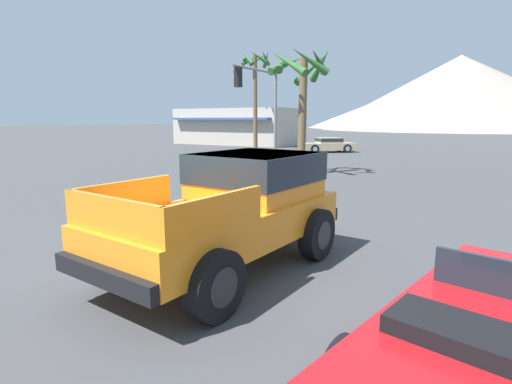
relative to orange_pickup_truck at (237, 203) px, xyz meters
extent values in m
plane|color=#424244|center=(-0.29, -0.05, -1.11)|extent=(320.00, 320.00, 0.00)
cube|color=orange|center=(-0.02, -0.34, -0.28)|extent=(2.28, 4.65, 0.59)
cube|color=orange|center=(0.04, 0.56, 0.42)|extent=(1.94, 2.11, 0.81)
cube|color=#1E2833|center=(0.04, 0.56, 0.57)|extent=(1.99, 2.15, 0.52)
cube|color=orange|center=(-1.05, -1.54, 0.26)|extent=(0.21, 1.81, 0.48)
cube|color=orange|center=(0.83, -1.67, 0.26)|extent=(0.21, 1.81, 0.48)
cube|color=orange|center=(-0.17, -2.47, 0.26)|extent=(1.89, 0.21, 0.48)
cube|color=black|center=(0.14, 1.96, -0.46)|extent=(1.94, 0.29, 0.24)
cube|color=black|center=(-0.18, -2.65, -0.46)|extent=(1.94, 0.29, 0.24)
cylinder|color=black|center=(-0.94, 1.12, -0.64)|extent=(0.35, 0.95, 0.94)
cylinder|color=#232326|center=(-0.94, 1.12, -0.64)|extent=(0.34, 0.54, 0.52)
cylinder|color=black|center=(1.08, 0.98, -0.64)|extent=(0.35, 0.95, 0.94)
cylinder|color=#232326|center=(1.08, 0.98, -0.64)|extent=(0.34, 0.54, 0.52)
cylinder|color=black|center=(-1.13, -1.67, -0.64)|extent=(0.35, 0.95, 0.94)
cylinder|color=#232326|center=(-1.13, -1.67, -0.64)|extent=(0.34, 0.54, 0.52)
cylinder|color=black|center=(0.89, -1.81, -0.64)|extent=(0.35, 0.95, 0.94)
cylinder|color=#232326|center=(0.89, -1.81, -0.64)|extent=(0.34, 0.54, 0.52)
cube|color=#B21419|center=(3.93, -1.35, -0.67)|extent=(2.51, 4.57, 0.51)
cube|color=#1E2833|center=(4.02, -0.89, -0.21)|extent=(1.47, 0.33, 0.40)
cube|color=black|center=(3.79, -2.10, -0.34)|extent=(1.48, 0.85, 0.16)
cylinder|color=black|center=(3.36, 0.12, -0.77)|extent=(0.34, 0.71, 0.68)
cylinder|color=#9E9EA3|center=(3.36, 0.12, -0.77)|extent=(0.30, 0.41, 0.37)
cylinder|color=black|center=(2.86, -2.52, -0.77)|extent=(0.34, 0.71, 0.68)
cylinder|color=#9E9EA3|center=(2.86, -2.52, -0.77)|extent=(0.30, 0.41, 0.37)
cube|color=tan|center=(-7.84, 24.05, -0.66)|extent=(4.28, 4.08, 0.54)
cube|color=tan|center=(-7.76, 24.12, -0.18)|extent=(2.32, 2.30, 0.41)
cube|color=#1E2833|center=(-7.76, 24.12, -0.13)|extent=(2.37, 2.35, 0.25)
cylinder|color=black|center=(-8.26, 22.57, -0.78)|extent=(0.64, 0.60, 0.66)
cylinder|color=#9E9EA3|center=(-8.26, 22.57, -0.78)|extent=(0.42, 0.41, 0.36)
cylinder|color=black|center=(-9.36, 23.80, -0.78)|extent=(0.64, 0.60, 0.66)
cylinder|color=#9E9EA3|center=(-9.36, 23.80, -0.78)|extent=(0.42, 0.41, 0.36)
cylinder|color=black|center=(-6.32, 24.31, -0.78)|extent=(0.64, 0.60, 0.66)
cylinder|color=#9E9EA3|center=(-6.32, 24.31, -0.78)|extent=(0.42, 0.41, 0.36)
cylinder|color=black|center=(-7.42, 25.54, -0.78)|extent=(0.64, 0.60, 0.66)
cylinder|color=#9E9EA3|center=(-7.42, 25.54, -0.78)|extent=(0.42, 0.41, 0.36)
cylinder|color=slate|center=(-7.01, 14.05, 1.51)|extent=(0.16, 0.16, 5.23)
cylinder|color=slate|center=(-7.01, 11.99, 3.87)|extent=(0.11, 4.13, 0.11)
cube|color=black|center=(-7.01, 10.42, 3.37)|extent=(0.26, 0.34, 0.90)
sphere|color=red|center=(-7.16, 10.42, 3.64)|extent=(0.20, 0.20, 0.20)
sphere|color=orange|center=(-7.16, 10.42, 3.37)|extent=(0.20, 0.20, 0.20)
sphere|color=green|center=(-7.16, 10.42, 3.10)|extent=(0.20, 0.20, 0.20)
cylinder|color=brown|center=(-4.06, 11.25, 1.51)|extent=(0.36, 0.47, 5.24)
cone|color=#2D6028|center=(-3.30, 11.17, 3.92)|extent=(0.39, 1.50, 1.08)
cone|color=#2D6028|center=(-3.51, 11.88, 3.82)|extent=(1.48, 1.27, 1.39)
cone|color=#2D6028|center=(-4.09, 12.21, 3.77)|extent=(1.82, 0.42, 1.57)
cone|color=#2D6028|center=(-5.06, 11.52, 3.93)|extent=(1.00, 2.10, 1.10)
cone|color=#2D6028|center=(-4.95, 10.85, 3.92)|extent=(1.00, 1.89, 1.13)
cone|color=#2D6028|center=(-4.28, 10.11, 3.84)|extent=(2.12, 0.77, 1.39)
cone|color=#2D6028|center=(-3.42, 10.52, 3.88)|extent=(1.54, 1.48, 1.26)
cylinder|color=brown|center=(-14.71, 24.41, 2.83)|extent=(0.36, 0.49, 7.88)
cone|color=#2D6028|center=(-13.86, 24.64, 6.54)|extent=(0.66, 1.72, 1.18)
cone|color=#2D6028|center=(-14.03, 25.11, 6.48)|extent=(1.44, 1.52, 1.35)
cone|color=#2D6028|center=(-14.98, 25.26, 6.54)|extent=(1.64, 0.86, 1.15)
cone|color=#2D6028|center=(-15.50, 24.98, 6.54)|extent=(1.28, 1.73, 1.18)
cone|color=#2D6028|center=(-15.45, 24.10, 6.60)|extent=(1.09, 1.65, 0.99)
cone|color=#2D6028|center=(-15.00, 23.65, 6.49)|extent=(1.65, 0.87, 1.33)
cone|color=#2D6028|center=(-14.12, 23.95, 6.56)|extent=(1.31, 1.41, 1.11)
cube|color=#BCB2A3|center=(-19.85, 29.46, 0.70)|extent=(12.63, 6.23, 3.62)
cube|color=#335193|center=(-19.85, 26.00, 1.50)|extent=(11.37, 0.70, 0.20)
cone|color=gray|center=(-6.70, 108.39, 8.00)|extent=(67.61, 67.61, 18.22)
cone|color=gray|center=(-18.64, 124.56, 5.33)|extent=(65.77, 65.77, 12.87)
camera|label=1|loc=(3.82, -5.60, 1.43)|focal=28.00mm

